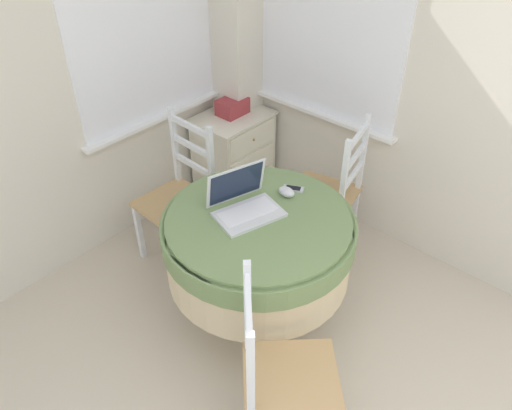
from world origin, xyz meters
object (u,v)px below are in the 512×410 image
Objects in this scene: dining_chair_near_right_window at (329,194)px; dining_chair_camera_near at (280,378)px; computer_mouse at (286,192)px; cell_phone at (293,189)px; dining_chair_near_back_window at (180,198)px; corner_cabinet at (234,154)px; laptop at (244,203)px; storage_box at (232,107)px; round_dining_table at (258,242)px.

dining_chair_camera_near is (-1.26, -0.62, 0.00)m from dining_chair_near_right_window.
computer_mouse is 0.10× the size of dining_chair_camera_near.
cell_phone is 0.13× the size of dining_chair_near_right_window.
dining_chair_near_back_window reaches higher than corner_cabinet.
corner_cabinet is at bearing 58.03° from computer_mouse.
corner_cabinet is (0.12, 0.97, -0.14)m from dining_chair_near_right_window.
dining_chair_near_back_window is (-0.23, 0.73, -0.30)m from cell_phone.
computer_mouse is at bearing -16.96° from laptop.
computer_mouse reaches higher than storage_box.
laptop and dining_chair_near_back_window have the same top height.
round_dining_table reaches higher than corner_cabinet.
laptop is at bearing -133.49° from storage_box.
corner_cabinet is (1.38, 1.59, -0.14)m from dining_chair_camera_near.
cell_phone is 1.19m from storage_box.
dining_chair_near_back_window reaches higher than cell_phone.
cell_phone is 0.13× the size of dining_chair_camera_near.
laptop is 0.40× the size of dining_chair_camera_near.
dining_chair_near_right_window reaches higher than storage_box.
computer_mouse is 0.61m from dining_chair_near_right_window.
dining_chair_camera_near is (-0.75, -0.58, -0.32)m from computer_mouse.
storage_box is (0.91, 0.96, -0.09)m from laptop.
laptop is 0.34m from cell_phone.
dining_chair_camera_near is at bearing -130.92° from storage_box.
round_dining_table is 8.11× the size of cell_phone.
computer_mouse is (0.25, -0.08, -0.03)m from laptop.
storage_box is at bearing 49.08° from dining_chair_camera_near.
computer_mouse is at bearing -78.13° from dining_chair_near_back_window.
corner_cabinet is (0.79, 0.27, -0.14)m from dining_chair_near_back_window.
dining_chair_near_back_window is 1.45m from dining_chair_camera_near.
dining_chair_near_right_window is 1.41m from dining_chair_camera_near.
round_dining_table is 1.03× the size of dining_chair_near_right_window.
round_dining_table is 0.77m from dining_chair_near_right_window.
dining_chair_camera_near is at bearing -153.82° from dining_chair_near_right_window.
dining_chair_camera_near is (-0.59, -1.32, 0.00)m from dining_chair_near_back_window.
dining_chair_near_back_window and dining_chair_camera_near have the same top height.
laptop is at bearing 168.00° from cell_phone.
cell_phone reaches higher than corner_cabinet.
laptop reaches higher than cell_phone.
dining_chair_near_right_window is (0.52, 0.04, -0.32)m from computer_mouse.
computer_mouse reaches higher than cell_phone.
corner_cabinet is 3.04× the size of storage_box.
dining_chair_camera_near is (-0.82, -0.59, -0.30)m from cell_phone.
laptop is at bearing 94.50° from round_dining_table.
corner_cabinet is at bearing -135.24° from storage_box.
corner_cabinet is at bearing 83.10° from dining_chair_near_right_window.
round_dining_table is at bearing -96.90° from dining_chair_near_back_window.
round_dining_table is 0.76m from dining_chair_camera_near.
dining_chair_camera_near is 4.59× the size of storage_box.
dining_chair_near_back_window is 0.97m from dining_chair_near_right_window.
dining_chair_camera_near reaches higher than computer_mouse.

